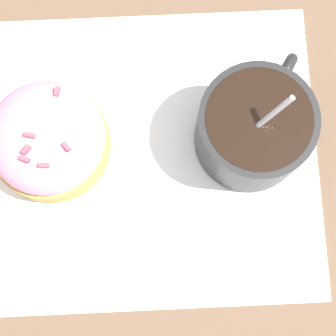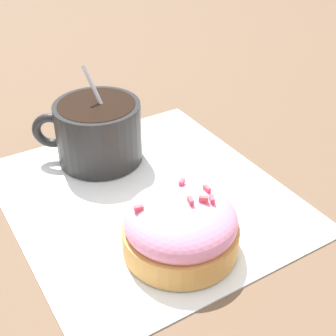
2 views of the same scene
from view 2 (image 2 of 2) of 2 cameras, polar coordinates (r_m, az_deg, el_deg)
ground_plane at (r=0.45m, az=-2.73°, el=-3.49°), size 3.00×3.00×0.00m
paper_napkin at (r=0.45m, az=-2.74°, el=-3.33°), size 0.28×0.26×0.00m
coffee_cup at (r=0.49m, az=-8.60°, el=4.70°), size 0.09×0.10×0.10m
frosted_pastry at (r=0.38m, az=1.54°, el=-7.13°), size 0.09×0.09×0.05m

